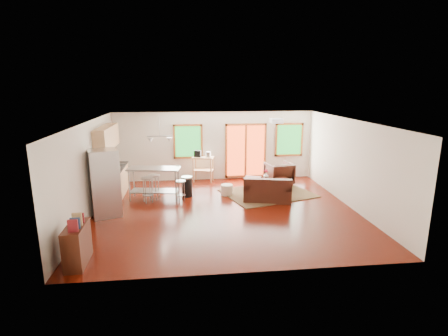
{
  "coord_description": "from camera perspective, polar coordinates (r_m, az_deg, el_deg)",
  "views": [
    {
      "loc": [
        -1.12,
        -9.57,
        3.58
      ],
      "look_at": [
        0.0,
        0.3,
        1.2
      ],
      "focal_mm": 28.0,
      "sensor_mm": 36.0,
      "label": 1
    }
  ],
  "objects": [
    {
      "name": "bookshelf",
      "position": [
        7.83,
        -22.86,
        -11.38
      ],
      "size": [
        0.38,
        0.94,
        1.09
      ],
      "rotation": [
        0.0,
        0.0,
        0.02
      ],
      "color": "#38160B",
      "rests_on": "floor"
    },
    {
      "name": "cabinets",
      "position": [
        11.82,
        -17.85,
        -0.16
      ],
      "size": [
        0.64,
        2.24,
        2.3
      ],
      "color": "tan",
      "rests_on": "floor"
    },
    {
      "name": "right_wall",
      "position": [
        10.98,
        20.08,
        0.66
      ],
      "size": [
        0.02,
        7.0,
        2.6
      ],
      "primitive_type": "cube",
      "color": "silver",
      "rests_on": "ground"
    },
    {
      "name": "refrigerator",
      "position": [
        10.18,
        -18.86,
        -2.32
      ],
      "size": [
        0.95,
        0.94,
        1.87
      ],
      "rotation": [
        0.0,
        0.0,
        0.35
      ],
      "color": "#B7BABC",
      "rests_on": "floor"
    },
    {
      "name": "armchair",
      "position": [
        12.9,
        8.96,
        -0.73
      ],
      "size": [
        1.02,
        0.98,
        0.9
      ],
      "primitive_type": "imported",
      "rotation": [
        0.0,
        0.0,
        3.34
      ],
      "color": "black",
      "rests_on": "floor"
    },
    {
      "name": "window_right",
      "position": [
        13.79,
        10.58,
        4.57
      ],
      "size": [
        1.1,
        0.05,
        1.3
      ],
      "color": "#186221",
      "rests_on": "back_wall"
    },
    {
      "name": "island",
      "position": [
        11.28,
        -11.34,
        -1.56
      ],
      "size": [
        1.7,
        0.89,
        1.02
      ],
      "rotation": [
        0.0,
        0.0,
        -0.16
      ],
      "color": "#B7BABC",
      "rests_on": "floor"
    },
    {
      "name": "book",
      "position": [
        12.06,
        8.95,
        -1.25
      ],
      "size": [
        0.22,
        0.04,
        0.3
      ],
      "primitive_type": "imported",
      "rotation": [
        0.0,
        0.0,
        0.05
      ],
      "color": "maroon",
      "rests_on": "coffee_table"
    },
    {
      "name": "left_wall",
      "position": [
        10.18,
        -21.32,
        -0.4
      ],
      "size": [
        0.02,
        7.0,
        2.6
      ],
      "primitive_type": "cube",
      "color": "silver",
      "rests_on": "ground"
    },
    {
      "name": "loveseat",
      "position": [
        11.1,
        7.07,
        -3.77
      ],
      "size": [
        1.61,
        1.13,
        0.78
      ],
      "rotation": [
        0.0,
        0.0,
        -0.22
      ],
      "color": "black",
      "rests_on": "floor"
    },
    {
      "name": "floor",
      "position": [
        10.28,
        0.19,
        -6.96
      ],
      "size": [
        7.5,
        7.0,
        0.02
      ],
      "primitive_type": "cube",
      "color": "#380A03",
      "rests_on": "ground"
    },
    {
      "name": "ottoman",
      "position": [
        12.45,
        4.7,
        -2.39
      ],
      "size": [
        0.72,
        0.72,
        0.38
      ],
      "primitive_type": "cube",
      "rotation": [
        0.0,
        0.0,
        -0.34
      ],
      "color": "black",
      "rests_on": "floor"
    },
    {
      "name": "trash_can",
      "position": [
        11.5,
        -6.06,
        -2.99
      ],
      "size": [
        0.43,
        0.43,
        0.67
      ],
      "rotation": [
        0.0,
        0.0,
        -0.23
      ],
      "color": "black",
      "rests_on": "floor"
    },
    {
      "name": "bar_stool_b",
      "position": [
        11.29,
        -11.35,
        -2.14
      ],
      "size": [
        0.49,
        0.49,
        0.8
      ],
      "rotation": [
        0.0,
        0.0,
        -0.38
      ],
      "color": "#B7BABC",
      "rests_on": "floor"
    },
    {
      "name": "pendant_light",
      "position": [
        11.22,
        -10.42,
        4.63
      ],
      "size": [
        0.8,
        0.18,
        0.79
      ],
      "color": "gray",
      "rests_on": "ceiling"
    },
    {
      "name": "back_wall",
      "position": [
        13.32,
        -1.57,
        3.61
      ],
      "size": [
        7.5,
        0.02,
        2.6
      ],
      "primitive_type": "cube",
      "color": "silver",
      "rests_on": "ground"
    },
    {
      "name": "window_left",
      "position": [
        13.19,
        -5.89,
        4.33
      ],
      "size": [
        1.1,
        0.05,
        1.3
      ],
      "color": "#186221",
      "rests_on": "back_wall"
    },
    {
      "name": "cup",
      "position": [
        11.39,
        -7.56,
        0.31
      ],
      "size": [
        0.14,
        0.12,
        0.12
      ],
      "primitive_type": "imported",
      "rotation": [
        0.0,
        0.0,
        -0.18
      ],
      "color": "white",
      "rests_on": "island"
    },
    {
      "name": "bar_stool_c",
      "position": [
        10.99,
        -7.1,
        -2.92
      ],
      "size": [
        0.41,
        0.41,
        0.67
      ],
      "rotation": [
        0.0,
        0.0,
        0.38
      ],
      "color": "#B7BABC",
      "rests_on": "floor"
    },
    {
      "name": "ceiling",
      "position": [
        9.68,
        0.2,
        7.73
      ],
      "size": [
        7.5,
        7.0,
        0.02
      ],
      "primitive_type": "cube",
      "color": "white",
      "rests_on": "ground"
    },
    {
      "name": "coffee_table",
      "position": [
        12.17,
        8.37,
        -2.1
      ],
      "size": [
        1.07,
        0.72,
        0.4
      ],
      "rotation": [
        0.0,
        0.0,
        0.13
      ],
      "color": "#38160B",
      "rests_on": "floor"
    },
    {
      "name": "bar_stool_a",
      "position": [
        11.04,
        -12.39,
        -2.56
      ],
      "size": [
        0.49,
        0.49,
        0.8
      ],
      "rotation": [
        0.0,
        0.0,
        0.41
      ],
      "color": "#B7BABC",
      "rests_on": "floor"
    },
    {
      "name": "french_doors",
      "position": [
        13.47,
        3.56,
        2.83
      ],
      "size": [
        1.6,
        0.05,
        2.1
      ],
      "color": "red",
      "rests_on": "back_wall"
    },
    {
      "name": "ceiling_flush",
      "position": [
        10.58,
        8.53,
        7.63
      ],
      "size": [
        0.35,
        0.35,
        0.12
      ],
      "primitive_type": "cube",
      "color": "white",
      "rests_on": "ceiling"
    },
    {
      "name": "pouf",
      "position": [
        11.63,
        0.46,
        -3.57
      ],
      "size": [
        0.51,
        0.51,
        0.35
      ],
      "primitive_type": "cylinder",
      "rotation": [
        0.0,
        0.0,
        0.34
      ],
      "color": "beige",
      "rests_on": "floor"
    },
    {
      "name": "rug",
      "position": [
        11.88,
        7.13,
        -4.11
      ],
      "size": [
        3.29,
        2.88,
        0.03
      ],
      "primitive_type": "cube",
      "rotation": [
        0.0,
        0.0,
        0.31
      ],
      "color": "#405834",
      "rests_on": "floor"
    },
    {
      "name": "front_wall",
      "position": [
        6.57,
        3.79,
        -6.85
      ],
      "size": [
        7.5,
        0.02,
        2.6
      ],
      "primitive_type": "cube",
      "color": "silver",
      "rests_on": "ground"
    },
    {
      "name": "kitchen_cart",
      "position": [
        13.11,
        -3.54,
        1.26
      ],
      "size": [
        0.88,
        0.68,
        1.19
      ],
      "rotation": [
        0.0,
        0.0,
        -0.26
      ],
      "color": "tan",
      "rests_on": "floor"
    },
    {
      "name": "vase",
      "position": [
        12.24,
        6.88,
        -1.13
      ],
      "size": [
        0.22,
        0.22,
        0.31
      ],
      "rotation": [
        0.0,
        0.0,
        -0.2
      ],
      "color": "silver",
      "rests_on": "coffee_table"
    }
  ]
}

